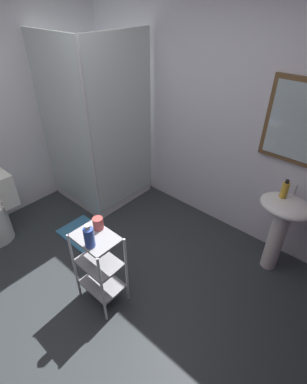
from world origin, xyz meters
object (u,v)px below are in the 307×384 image
object	(u,v)px
storage_cart	(100,264)
hand_soap_bottle	(285,190)
shampoo_bottle_blue	(89,237)
rinse_cup	(98,223)
pedestal_sink	(282,221)
shower_stall	(100,166)
bath_mat	(86,235)

from	to	relation	value
storage_cart	hand_soap_bottle	world-z (taller)	hand_soap_bottle
shampoo_bottle_blue	rinse_cup	size ratio (longest dim) A/B	1.97
storage_cart	rinse_cup	bearing A→B (deg)	125.80
storage_cart	shampoo_bottle_blue	xyz separation A→B (m)	(0.05, -0.08, 0.39)
shampoo_bottle_blue	rinse_cup	bearing A→B (deg)	122.65
shampoo_bottle_blue	rinse_cup	xyz separation A→B (m)	(-0.11, 0.17, -0.04)
pedestal_sink	shampoo_bottle_blue	distance (m)	1.71
pedestal_sink	hand_soap_bottle	world-z (taller)	hand_soap_bottle
storage_cart	shampoo_bottle_blue	world-z (taller)	shampoo_bottle_blue
storage_cart	rinse_cup	world-z (taller)	rinse_cup
shower_stall	shampoo_bottle_blue	world-z (taller)	shower_stall
rinse_cup	hand_soap_bottle	bearing A→B (deg)	53.49
pedestal_sink	rinse_cup	bearing A→B (deg)	-128.30
hand_soap_bottle	bath_mat	xyz separation A→B (m)	(-1.67, -0.98, -0.88)
hand_soap_bottle	rinse_cup	size ratio (longest dim) A/B	1.73
shower_stall	pedestal_sink	distance (m)	2.19
storage_cart	shampoo_bottle_blue	distance (m)	0.40
rinse_cup	storage_cart	bearing A→B (deg)	-54.20
shower_stall	storage_cart	distance (m)	1.60
shower_stall	bath_mat	bearing A→B (deg)	-55.74
shampoo_bottle_blue	bath_mat	size ratio (longest dim) A/B	0.33
hand_soap_bottle	rinse_cup	world-z (taller)	hand_soap_bottle
storage_cart	bath_mat	size ratio (longest dim) A/B	1.23
storage_cart	hand_soap_bottle	xyz separation A→B (m)	(0.89, 1.36, 0.45)
bath_mat	storage_cart	bearing A→B (deg)	-26.33
storage_cart	bath_mat	world-z (taller)	storage_cart
hand_soap_bottle	shampoo_bottle_blue	bearing A→B (deg)	-120.23
rinse_cup	bath_mat	distance (m)	1.11
shower_stall	storage_cart	size ratio (longest dim) A/B	2.70
bath_mat	rinse_cup	bearing A→B (deg)	-22.88
bath_mat	shampoo_bottle_blue	bearing A→B (deg)	-29.57
shampoo_bottle_blue	storage_cart	bearing A→B (deg)	119.33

